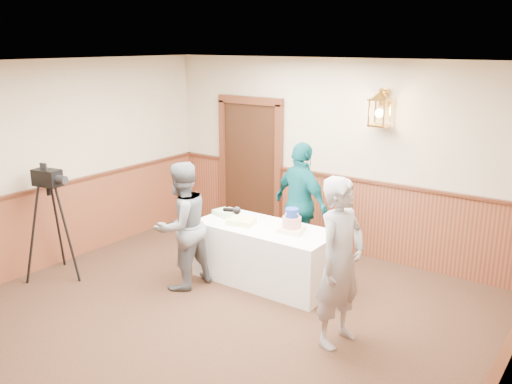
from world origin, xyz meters
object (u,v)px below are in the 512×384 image
at_px(display_table, 265,254).
at_px(tv_camera_rig, 53,230).
at_px(sheet_cake_yellow, 241,221).
at_px(interviewer, 182,226).
at_px(baker, 340,262).
at_px(assistant_p, 301,204).
at_px(tiered_cake, 292,223).
at_px(sheet_cake_green, 225,213).

relative_size(display_table, tv_camera_rig, 1.24).
relative_size(sheet_cake_yellow, interviewer, 0.20).
bearing_deg(baker, tv_camera_rig, 108.70).
xyz_separation_m(assistant_p, tv_camera_rig, (-2.40, -2.27, -0.21)).
height_order(display_table, interviewer, interviewer).
xyz_separation_m(tiered_cake, tv_camera_rig, (-2.71, -1.51, -0.21)).
bearing_deg(sheet_cake_yellow, baker, -21.24).
bearing_deg(display_table, tiered_cake, 4.79).
relative_size(sheet_cake_yellow, baker, 0.19).
height_order(tiered_cake, interviewer, interviewer).
relative_size(display_table, assistant_p, 1.05).
distance_m(tiered_cake, interviewer, 1.36).
xyz_separation_m(display_table, baker, (1.44, -0.77, 0.51)).
relative_size(tiered_cake, sheet_cake_yellow, 1.04).
bearing_deg(sheet_cake_green, tv_camera_rig, -136.36).
xyz_separation_m(sheet_cake_green, tv_camera_rig, (-1.62, -1.55, -0.13)).
distance_m(sheet_cake_yellow, baker, 1.88).
height_order(interviewer, assistant_p, assistant_p).
bearing_deg(interviewer, display_table, 140.76).
height_order(sheet_cake_yellow, interviewer, interviewer).
height_order(tiered_cake, baker, baker).
xyz_separation_m(sheet_cake_yellow, baker, (1.75, -0.68, 0.10)).
distance_m(interviewer, assistant_p, 1.71).
bearing_deg(baker, tiered_cake, 61.21).
xyz_separation_m(baker, tv_camera_rig, (-3.78, -0.71, -0.23)).
bearing_deg(tv_camera_rig, sheet_cake_green, 33.04).
distance_m(sheet_cake_green, tv_camera_rig, 2.25).
relative_size(display_table, sheet_cake_green, 6.40).
bearing_deg(sheet_cake_yellow, display_table, 16.38).
height_order(display_table, sheet_cake_yellow, sheet_cake_yellow).
bearing_deg(tiered_cake, baker, -36.91).
distance_m(sheet_cake_green, baker, 2.32).
bearing_deg(display_table, interviewer, -136.75).
xyz_separation_m(interviewer, baker, (2.21, -0.05, 0.07)).
relative_size(tiered_cake, tv_camera_rig, 0.24).
height_order(display_table, baker, baker).
bearing_deg(tv_camera_rig, display_table, 21.72).
height_order(assistant_p, tv_camera_rig, assistant_p).
relative_size(sheet_cake_green, interviewer, 0.17).
xyz_separation_m(sheet_cake_yellow, assistant_p, (0.37, 0.88, 0.08)).
bearing_deg(assistant_p, tv_camera_rig, 62.09).
xyz_separation_m(tiered_cake, interviewer, (-1.14, -0.75, -0.06)).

